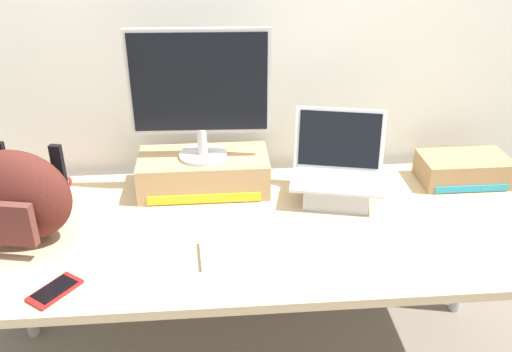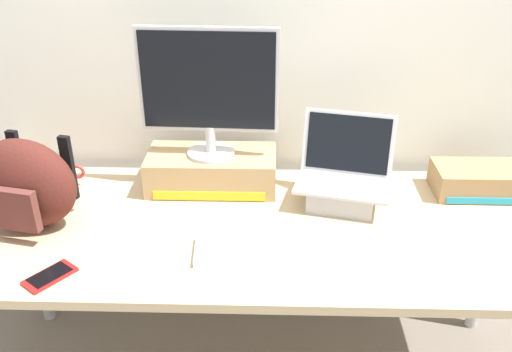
# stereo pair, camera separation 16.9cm
# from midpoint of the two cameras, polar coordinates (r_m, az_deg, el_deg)

# --- Properties ---
(back_wall) EXTENTS (7.00, 0.10, 2.60)m
(back_wall) POSITION_cam_midpoint_polar(r_m,az_deg,el_deg) (2.07, 2.83, 16.37)
(back_wall) COLOR silver
(back_wall) RESTS_ON ground
(desk) EXTENTS (1.98, 0.79, 0.72)m
(desk) POSITION_cam_midpoint_polar(r_m,az_deg,el_deg) (1.86, 2.62, -6.66)
(desk) COLOR tan
(desk) RESTS_ON ground
(toner_box_yellow) EXTENTS (0.46, 0.23, 0.13)m
(toner_box_yellow) POSITION_cam_midpoint_polar(r_m,az_deg,el_deg) (2.02, -2.18, 0.55)
(toner_box_yellow) COLOR tan
(toner_box_yellow) RESTS_ON desk
(desktop_monitor) EXTENTS (0.48, 0.17, 0.45)m
(desktop_monitor) POSITION_cam_midpoint_polar(r_m,az_deg,el_deg) (1.89, -2.35, 8.91)
(desktop_monitor) COLOR silver
(desktop_monitor) RESTS_ON toner_box_yellow
(open_laptop) EXTENTS (0.36, 0.29, 0.30)m
(open_laptop) POSITION_cam_midpoint_polar(r_m,az_deg,el_deg) (1.95, 11.40, -1.05)
(open_laptop) COLOR #ADADB2
(open_laptop) RESTS_ON desk
(external_keyboard) EXTENTS (0.46, 0.17, 0.02)m
(external_keyboard) POSITION_cam_midpoint_polar(r_m,az_deg,el_deg) (1.69, 4.35, -7.64)
(external_keyboard) COLOR white
(external_keyboard) RESTS_ON desk
(messenger_backpack) EXTENTS (0.37, 0.27, 0.30)m
(messenger_backpack) POSITION_cam_midpoint_polar(r_m,az_deg,el_deg) (1.86, -20.33, -0.85)
(messenger_backpack) COLOR #4C1E19
(messenger_backpack) RESTS_ON desk
(coffee_mug) EXTENTS (0.12, 0.08, 0.10)m
(coffee_mug) POSITION_cam_midpoint_polar(r_m,az_deg,el_deg) (2.12, -17.05, 0.26)
(coffee_mug) COLOR #B2332D
(coffee_mug) RESTS_ON desk
(cell_phone) EXTENTS (0.14, 0.16, 0.01)m
(cell_phone) POSITION_cam_midpoint_polar(r_m,az_deg,el_deg) (1.67, -17.73, -9.88)
(cell_phone) COLOR red
(cell_phone) RESTS_ON desk
(toner_box_cyan) EXTENTS (0.32, 0.18, 0.10)m
(toner_box_cyan) POSITION_cam_midpoint_polar(r_m,az_deg,el_deg) (2.17, 24.06, -0.47)
(toner_box_cyan) COLOR #9E7A51
(toner_box_cyan) RESTS_ON desk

